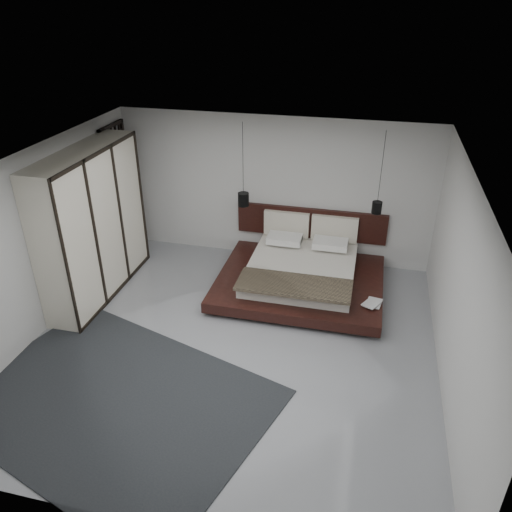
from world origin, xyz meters
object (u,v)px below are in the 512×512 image
(pendant_left, at_px, (243,199))
(wardrobe, at_px, (92,225))
(bed, at_px, (301,272))
(lattice_screen, at_px, (119,191))
(pendant_right, at_px, (377,207))
(rug, at_px, (113,401))

(pendant_left, height_order, wardrobe, pendant_left)
(bed, bearing_deg, lattice_screen, 171.59)
(bed, relative_size, pendant_left, 1.89)
(bed, distance_m, pendant_left, 1.69)
(pendant_right, bearing_deg, rug, -128.93)
(lattice_screen, bearing_deg, rug, -66.13)
(lattice_screen, height_order, rug, lattice_screen)
(bed, distance_m, rug, 3.93)
(lattice_screen, relative_size, bed, 0.90)
(bed, distance_m, wardrobe, 3.70)
(wardrobe, bearing_deg, pendant_right, 16.70)
(lattice_screen, relative_size, pendant_left, 1.71)
(lattice_screen, relative_size, pendant_right, 1.82)
(pendant_left, relative_size, wardrobe, 0.58)
(bed, bearing_deg, wardrobe, -164.96)
(lattice_screen, bearing_deg, wardrobe, -80.30)
(bed, relative_size, pendant_right, 2.01)
(wardrobe, bearing_deg, lattice_screen, 99.70)
(wardrobe, xyz_separation_m, rug, (1.50, -2.48, -1.27))
(lattice_screen, bearing_deg, pendant_left, -1.91)
(bed, xyz_separation_m, pendant_left, (-1.18, 0.46, 1.11))
(lattice_screen, distance_m, rug, 4.51)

